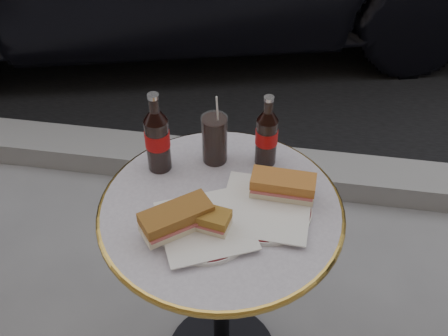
# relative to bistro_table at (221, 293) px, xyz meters

# --- Properties ---
(curb) EXTENTS (40.00, 0.20, 0.12)m
(curb) POSITION_rel_bistro_table_xyz_m (0.00, 0.90, -0.32)
(curb) COLOR gray
(curb) RESTS_ON ground
(bistro_table) EXTENTS (0.62, 0.62, 0.73)m
(bistro_table) POSITION_rel_bistro_table_xyz_m (0.00, 0.00, 0.00)
(bistro_table) COLOR #BAB2C4
(bistro_table) RESTS_ON ground
(plate_left) EXTENTS (0.27, 0.27, 0.01)m
(plate_left) POSITION_rel_bistro_table_xyz_m (-0.02, -0.08, 0.37)
(plate_left) COLOR white
(plate_left) RESTS_ON bistro_table
(plate_right) EXTENTS (0.27, 0.27, 0.01)m
(plate_right) POSITION_rel_bistro_table_xyz_m (0.11, 0.00, 0.37)
(plate_right) COLOR white
(plate_right) RESTS_ON bistro_table
(sandwich_left_a) EXTENTS (0.18, 0.17, 0.06)m
(sandwich_left_a) POSITION_rel_bistro_table_xyz_m (-0.09, -0.10, 0.41)
(sandwich_left_a) COLOR brown
(sandwich_left_a) RESTS_ON plate_left
(sandwich_left_b) EXTENTS (0.14, 0.09, 0.05)m
(sandwich_left_b) POSITION_rel_bistro_table_xyz_m (-0.03, -0.08, 0.40)
(sandwich_left_b) COLOR olive
(sandwich_left_b) RESTS_ON plate_left
(sandwich_right) EXTENTS (0.16, 0.08, 0.06)m
(sandwich_right) POSITION_rel_bistro_table_xyz_m (0.15, 0.06, 0.41)
(sandwich_right) COLOR #B56C2E
(sandwich_right) RESTS_ON plate_right
(cola_bottle_left) EXTENTS (0.09, 0.09, 0.24)m
(cola_bottle_left) POSITION_rel_bistro_table_xyz_m (-0.19, 0.12, 0.48)
(cola_bottle_left) COLOR black
(cola_bottle_left) RESTS_ON bistro_table
(cola_bottle_right) EXTENTS (0.07, 0.07, 0.21)m
(cola_bottle_right) POSITION_rel_bistro_table_xyz_m (0.09, 0.19, 0.47)
(cola_bottle_right) COLOR black
(cola_bottle_right) RESTS_ON bistro_table
(cola_glass) EXTENTS (0.08, 0.08, 0.14)m
(cola_glass) POSITION_rel_bistro_table_xyz_m (-0.05, 0.18, 0.44)
(cola_glass) COLOR black
(cola_glass) RESTS_ON bistro_table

